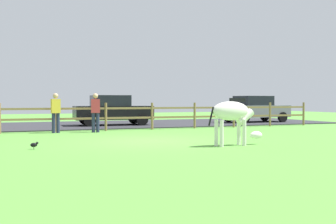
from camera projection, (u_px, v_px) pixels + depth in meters
The scene contains 9 objects.
ground_plane at pixel (146, 141), 13.52m from camera, with size 60.00×60.00×0.00m, color #549338.
parking_asphalt at pixel (90, 125), 22.14m from camera, with size 28.00×7.40×0.05m, color #2D2D33.
paddock_fence at pixel (106, 115), 18.07m from camera, with size 21.79×0.11×1.24m.
zebra at pixel (233, 114), 12.11m from camera, with size 1.94×0.57×1.41m.
crow_on_grass at pixel (34, 145), 11.23m from camera, with size 0.21×0.10×0.20m.
parked_car_grey at pixel (255, 109), 24.58m from camera, with size 4.07×2.02×1.56m.
parked_car_black at pixel (112, 110), 21.52m from camera, with size 4.06×2.01×1.56m.
visitor_left_of_tree at pixel (56, 111), 16.86m from camera, with size 0.38×0.25×1.64m.
visitor_right_of_tree at pixel (95, 111), 17.18m from camera, with size 0.39×0.28×1.64m.
Camera 1 is at (-4.34, -12.79, 1.34)m, focal length 43.90 mm.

